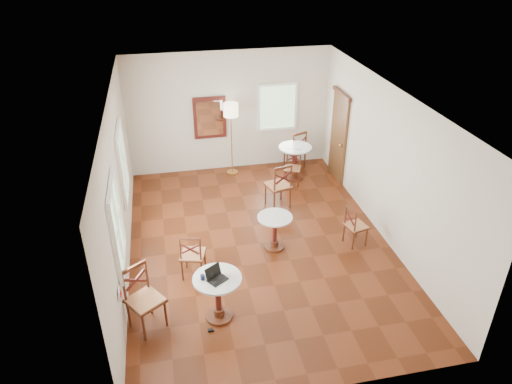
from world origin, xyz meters
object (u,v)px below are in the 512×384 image
water_glass (213,275)px  chair_near_a (193,255)px  chair_back_a (296,149)px  floor_lamp (231,115)px  chair_mid_a (279,185)px  cafe_table_mid (275,229)px  chair_mid_b (355,226)px  chair_back_b (293,168)px  power_adapter (211,330)px  chair_near_b (144,299)px  cafe_table_back (295,159)px  cafe_table_near (218,293)px  mouse (215,273)px  laptop (216,276)px  navy_mug (203,277)px

water_glass → chair_near_a: bearing=101.6°
chair_back_a → floor_lamp: floor_lamp is taller
chair_mid_a → cafe_table_mid: bearing=57.7°
chair_back_a → cafe_table_mid: bearing=48.7°
cafe_table_mid → water_glass: size_ratio=6.78×
chair_mid_b → chair_back_a: (-0.19, 3.54, 0.09)m
chair_back_b → floor_lamp: bearing=170.0°
chair_mid_b → power_adapter: chair_mid_b is taller
chair_mid_a → water_glass: bearing=44.3°
chair_near_b → cafe_table_back: bearing=16.0°
chair_back_a → power_adapter: chair_back_a is taller
cafe_table_near → chair_near_b: (-1.13, 0.06, 0.04)m
chair_mid_b → floor_lamp: bearing=13.6°
chair_back_a → chair_back_b: size_ratio=1.19×
chair_mid_a → mouse: bearing=44.3°
cafe_table_mid → chair_back_a: chair_back_a is taller
chair_back_b → cafe_table_near: bearing=-97.3°
chair_mid_b → chair_back_b: bearing=-3.3°
mouse → water_glass: water_glass is taller
cafe_table_mid → cafe_table_back: (1.17, 2.75, 0.09)m
mouse → power_adapter: (-0.15, -0.38, -0.81)m
cafe_table_mid → chair_near_b: (-2.44, -1.60, 0.10)m
chair_back_a → laptop: bearing=42.6°
mouse → water_glass: bearing=-114.5°
chair_mid_b → cafe_table_mid: bearing=69.0°
floor_lamp → mouse: 5.07m
chair_mid_a → chair_back_a: 2.07m
chair_near_a → mouse: 1.13m
chair_mid_b → mouse: size_ratio=8.16×
navy_mug → chair_mid_a: bearing=57.7°
chair_near_a → water_glass: (0.23, -1.12, 0.40)m
cafe_table_mid → power_adapter: bearing=-127.5°
cafe_table_mid → chair_back_a: size_ratio=0.70×
cafe_table_near → laptop: size_ratio=2.20×
mouse → navy_mug: bearing=-152.3°
cafe_table_back → chair_mid_b: 2.97m
chair_mid_b → water_glass: 3.32m
power_adapter → chair_mid_b: bearing=29.8°
cafe_table_near → chair_back_b: bearing=60.3°
chair_near_b → water_glass: 1.11m
cafe_table_near → chair_mid_a: chair_mid_a is taller
chair_mid_b → chair_back_a: chair_back_a is taller
cafe_table_mid → mouse: mouse is taller
cafe_table_mid → laptop: 2.19m
chair_mid_b → laptop: size_ratio=2.29×
chair_near_a → chair_back_a: size_ratio=0.91×
chair_near_b → floor_lamp: bearing=32.2°
chair_back_b → power_adapter: (-2.54, -4.43, -0.41)m
chair_back_a → chair_near_a: bearing=33.4°
laptop → navy_mug: (-0.19, 0.03, -0.01)m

